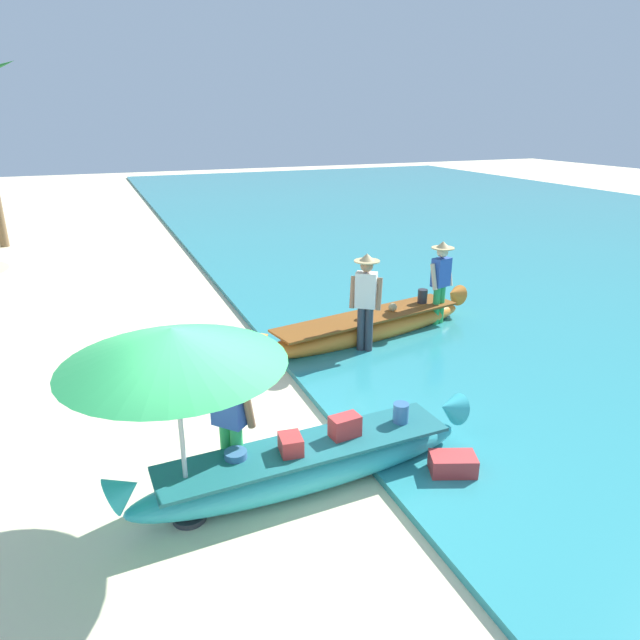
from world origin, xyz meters
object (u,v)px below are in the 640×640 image
at_px(boat_cyan_foreground, 308,464).
at_px(cooler_box, 452,467).
at_px(patio_umbrella_large, 173,347).
at_px(person_vendor_assistant, 441,279).
at_px(person_tourist_customer, 230,414).
at_px(person_vendor_hatted, 366,298).
at_px(boat_orange_midground, 368,327).

bearing_deg(boat_cyan_foreground, cooler_box, -18.20).
relative_size(boat_cyan_foreground, patio_umbrella_large, 2.00).
bearing_deg(cooler_box, patio_umbrella_large, -167.52).
bearing_deg(cooler_box, person_vendor_assistant, 79.95).
relative_size(person_tourist_customer, person_vendor_assistant, 0.95).
bearing_deg(person_vendor_assistant, patio_umbrella_large, -145.57).
bearing_deg(person_vendor_assistant, boat_cyan_foreground, -138.25).
distance_m(person_vendor_hatted, person_tourist_customer, 4.18).
xyz_separation_m(person_vendor_assistant, cooler_box, (-2.67, -4.34, -0.86)).
distance_m(person_vendor_assistant, cooler_box, 5.17).
bearing_deg(boat_orange_midground, person_vendor_hatted, -122.84).
xyz_separation_m(person_vendor_hatted, patio_umbrella_large, (-3.67, -3.19, 0.91)).
xyz_separation_m(boat_cyan_foreground, person_vendor_assistant, (4.27, 3.81, 0.72)).
xyz_separation_m(boat_cyan_foreground, cooler_box, (1.61, -0.53, -0.14)).
distance_m(person_tourist_customer, patio_umbrella_large, 1.24).
height_order(boat_cyan_foreground, person_vendor_hatted, person_vendor_hatted).
bearing_deg(cooler_box, person_tourist_customer, -178.00).
height_order(person_vendor_hatted, patio_umbrella_large, patio_umbrella_large).
relative_size(boat_orange_midground, patio_umbrella_large, 2.25).
xyz_separation_m(boat_cyan_foreground, person_tourist_customer, (-0.79, 0.32, 0.65)).
height_order(person_vendor_hatted, person_tourist_customer, person_vendor_hatted).
relative_size(boat_cyan_foreground, person_tourist_customer, 2.59).
distance_m(boat_cyan_foreground, cooler_box, 1.70).
bearing_deg(boat_cyan_foreground, patio_umbrella_large, -177.68).
height_order(boat_orange_midground, person_tourist_customer, person_tourist_customer).
distance_m(boat_orange_midground, person_vendor_hatted, 1.03).
bearing_deg(person_vendor_hatted, person_tourist_customer, -137.64).
bearing_deg(person_vendor_assistant, boat_orange_midground, -175.74).
distance_m(boat_cyan_foreground, person_tourist_customer, 1.07).
distance_m(boat_orange_midground, person_tourist_customer, 4.87).
xyz_separation_m(boat_orange_midground, cooler_box, (-1.05, -4.22, -0.12)).
bearing_deg(person_vendor_assistant, person_vendor_hatted, -161.11).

